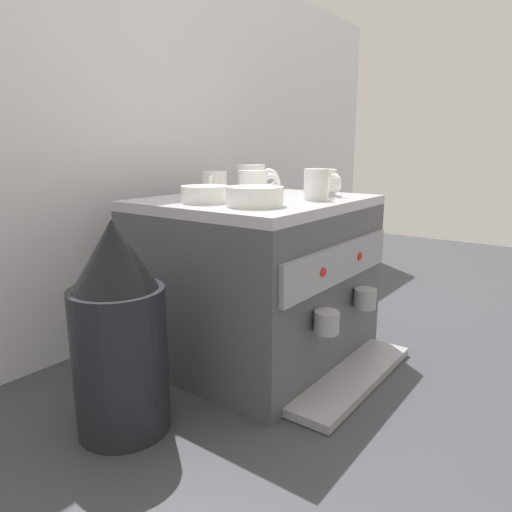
{
  "coord_description": "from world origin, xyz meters",
  "views": [
    {
      "loc": [
        -0.97,
        -0.72,
        0.56
      ],
      "look_at": [
        0.0,
        0.0,
        0.28
      ],
      "focal_mm": 32.92,
      "sensor_mm": 36.0,
      "label": 1
    }
  ],
  "objects_px": {
    "ceramic_cup_0": "(317,184)",
    "ceramic_cup_1": "(214,183)",
    "ceramic_cup_4": "(252,179)",
    "ceramic_bowl_1": "(255,197)",
    "milk_pitcher": "(332,290)",
    "coffee_grinder": "(118,334)",
    "ceramic_cup_3": "(254,183)",
    "ceramic_bowl_0": "(205,195)",
    "espresso_machine": "(257,279)",
    "ceramic_cup_2": "(324,182)"
  },
  "relations": [
    {
      "from": "ceramic_cup_2",
      "to": "milk_pitcher",
      "type": "relative_size",
      "value": 0.69
    },
    {
      "from": "espresso_machine",
      "to": "ceramic_bowl_1",
      "type": "relative_size",
      "value": 4.56
    },
    {
      "from": "ceramic_bowl_1",
      "to": "coffee_grinder",
      "type": "distance_m",
      "value": 0.41
    },
    {
      "from": "ceramic_cup_2",
      "to": "ceramic_bowl_1",
      "type": "height_order",
      "value": "ceramic_cup_2"
    },
    {
      "from": "ceramic_cup_3",
      "to": "ceramic_bowl_0",
      "type": "height_order",
      "value": "ceramic_cup_3"
    },
    {
      "from": "ceramic_bowl_1",
      "to": "milk_pitcher",
      "type": "relative_size",
      "value": 0.83
    },
    {
      "from": "espresso_machine",
      "to": "ceramic_bowl_1",
      "type": "distance_m",
      "value": 0.29
    },
    {
      "from": "ceramic_cup_0",
      "to": "ceramic_cup_2",
      "type": "bearing_deg",
      "value": 20.11
    },
    {
      "from": "ceramic_cup_0",
      "to": "ceramic_cup_1",
      "type": "relative_size",
      "value": 1.06
    },
    {
      "from": "coffee_grinder",
      "to": "milk_pitcher",
      "type": "height_order",
      "value": "coffee_grinder"
    },
    {
      "from": "ceramic_bowl_1",
      "to": "espresso_machine",
      "type": "bearing_deg",
      "value": 34.14
    },
    {
      "from": "ceramic_bowl_1",
      "to": "ceramic_cup_3",
      "type": "bearing_deg",
      "value": 36.75
    },
    {
      "from": "ceramic_cup_2",
      "to": "ceramic_bowl_0",
      "type": "height_order",
      "value": "ceramic_cup_2"
    },
    {
      "from": "ceramic_cup_0",
      "to": "ceramic_cup_2",
      "type": "distance_m",
      "value": 0.12
    },
    {
      "from": "ceramic_cup_3",
      "to": "coffee_grinder",
      "type": "distance_m",
      "value": 0.56
    },
    {
      "from": "ceramic_cup_1",
      "to": "coffee_grinder",
      "type": "relative_size",
      "value": 0.22
    },
    {
      "from": "ceramic_cup_1",
      "to": "ceramic_cup_3",
      "type": "relative_size",
      "value": 0.96
    },
    {
      "from": "ceramic_bowl_1",
      "to": "milk_pitcher",
      "type": "xyz_separation_m",
      "value": [
        0.57,
        0.09,
        -0.37
      ]
    },
    {
      "from": "espresso_machine",
      "to": "ceramic_cup_4",
      "type": "xyz_separation_m",
      "value": [
        0.12,
        0.11,
        0.26
      ]
    },
    {
      "from": "ceramic_cup_0",
      "to": "ceramic_cup_3",
      "type": "relative_size",
      "value": 1.02
    },
    {
      "from": "ceramic_cup_4",
      "to": "ceramic_bowl_1",
      "type": "bearing_deg",
      "value": -142.23
    },
    {
      "from": "ceramic_cup_3",
      "to": "milk_pitcher",
      "type": "distance_m",
      "value": 0.54
    },
    {
      "from": "ceramic_bowl_1",
      "to": "coffee_grinder",
      "type": "xyz_separation_m",
      "value": [
        -0.31,
        0.1,
        -0.25
      ]
    },
    {
      "from": "ceramic_cup_3",
      "to": "ceramic_cup_2",
      "type": "bearing_deg",
      "value": -51.06
    },
    {
      "from": "ceramic_cup_0",
      "to": "milk_pitcher",
      "type": "height_order",
      "value": "ceramic_cup_0"
    },
    {
      "from": "ceramic_cup_2",
      "to": "ceramic_cup_4",
      "type": "relative_size",
      "value": 0.88
    },
    {
      "from": "ceramic_cup_0",
      "to": "milk_pitcher",
      "type": "distance_m",
      "value": 0.56
    },
    {
      "from": "espresso_machine",
      "to": "ceramic_cup_2",
      "type": "distance_m",
      "value": 0.32
    },
    {
      "from": "ceramic_cup_2",
      "to": "ceramic_cup_3",
      "type": "bearing_deg",
      "value": 128.94
    },
    {
      "from": "espresso_machine",
      "to": "ceramic_cup_0",
      "type": "relative_size",
      "value": 5.85
    },
    {
      "from": "ceramic_cup_0",
      "to": "ceramic_cup_2",
      "type": "relative_size",
      "value": 0.94
    },
    {
      "from": "milk_pitcher",
      "to": "ceramic_cup_0",
      "type": "bearing_deg",
      "value": -160.02
    },
    {
      "from": "ceramic_cup_0",
      "to": "coffee_grinder",
      "type": "bearing_deg",
      "value": 163.37
    },
    {
      "from": "ceramic_cup_3",
      "to": "ceramic_cup_4",
      "type": "height_order",
      "value": "ceramic_cup_4"
    },
    {
      "from": "ceramic_bowl_0",
      "to": "ceramic_cup_1",
      "type": "bearing_deg",
      "value": 35.15
    },
    {
      "from": "ceramic_bowl_0",
      "to": "ceramic_bowl_1",
      "type": "height_order",
      "value": "ceramic_bowl_1"
    },
    {
      "from": "ceramic_cup_1",
      "to": "milk_pitcher",
      "type": "bearing_deg",
      "value": -21.21
    },
    {
      "from": "espresso_machine",
      "to": "ceramic_cup_1",
      "type": "distance_m",
      "value": 0.29
    },
    {
      "from": "ceramic_cup_0",
      "to": "ceramic_bowl_1",
      "type": "distance_m",
      "value": 0.2
    },
    {
      "from": "espresso_machine",
      "to": "milk_pitcher",
      "type": "distance_m",
      "value": 0.45
    },
    {
      "from": "ceramic_cup_1",
      "to": "ceramic_cup_2",
      "type": "bearing_deg",
      "value": -58.54
    },
    {
      "from": "espresso_machine",
      "to": "coffee_grinder",
      "type": "relative_size",
      "value": 1.37
    },
    {
      "from": "ceramic_cup_4",
      "to": "ceramic_bowl_1",
      "type": "height_order",
      "value": "ceramic_cup_4"
    },
    {
      "from": "ceramic_cup_4",
      "to": "ceramic_bowl_0",
      "type": "distance_m",
      "value": 0.28
    },
    {
      "from": "ceramic_bowl_0",
      "to": "ceramic_bowl_1",
      "type": "distance_m",
      "value": 0.14
    },
    {
      "from": "ceramic_cup_3",
      "to": "espresso_machine",
      "type": "bearing_deg",
      "value": -136.34
    },
    {
      "from": "espresso_machine",
      "to": "ceramic_cup_2",
      "type": "xyz_separation_m",
      "value": [
        0.17,
        -0.1,
        0.25
      ]
    },
    {
      "from": "ceramic_cup_3",
      "to": "ceramic_bowl_1",
      "type": "distance_m",
      "value": 0.23
    },
    {
      "from": "espresso_machine",
      "to": "ceramic_cup_3",
      "type": "xyz_separation_m",
      "value": [
        0.05,
        0.04,
        0.25
      ]
    },
    {
      "from": "ceramic_cup_0",
      "to": "ceramic_cup_4",
      "type": "bearing_deg",
      "value": 75.31
    }
  ]
}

